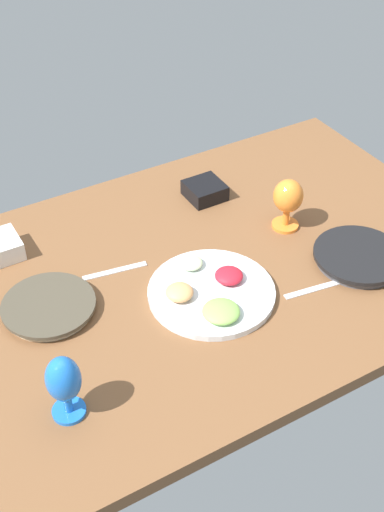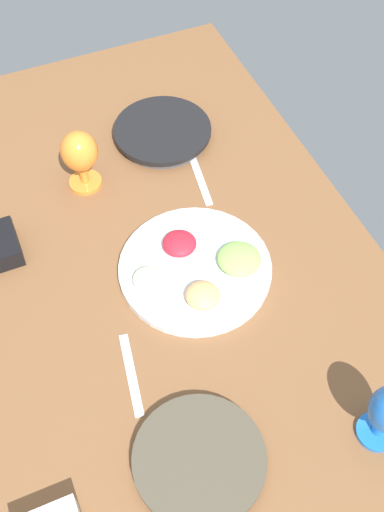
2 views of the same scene
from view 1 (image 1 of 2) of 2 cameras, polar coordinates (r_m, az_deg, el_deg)
ground_plane at (r=188.03cm, az=0.86°, el=-1.38°), size 160.00×104.00×4.00cm
dinner_plate_left at (r=176.91cm, az=-11.94°, el=-4.20°), size 24.13×24.13×2.61cm
dinner_plate_right at (r=192.89cm, az=13.82°, el=-0.09°), size 25.15×25.15×3.18cm
fruit_platter at (r=177.01cm, az=1.58°, el=-3.04°), size 33.53×33.53×5.02cm
hurricane_glass_blue at (r=147.45cm, az=-10.72°, el=-10.37°), size 7.69×7.69×17.02cm
hurricane_glass_orange at (r=197.02cm, az=8.07°, el=4.80°), size 8.71×8.71×15.98cm
square_bowl_black at (r=211.76cm, az=1.08°, el=5.60°), size 11.13×11.13×4.90cm
fork_by_left_plate at (r=186.27cm, az=-6.50°, el=-1.22°), size 18.06×4.60×0.60cm
fork_by_right_plate at (r=182.67cm, az=10.32°, el=-2.69°), size 18.07×4.35×0.60cm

